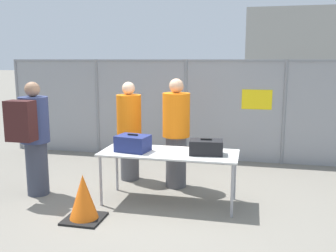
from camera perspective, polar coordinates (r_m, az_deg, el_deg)
ground_plane at (r=5.68m, az=-2.23°, el=-11.68°), size 120.00×120.00×0.00m
fence_section at (r=7.94m, az=2.79°, el=2.86°), size 8.08×0.07×2.11m
inspection_table at (r=5.48m, az=0.17°, el=-4.54°), size 2.00×0.78×0.77m
suitcase_navy at (r=5.52m, az=-5.36°, el=-2.64°), size 0.51×0.42×0.26m
suitcase_black at (r=5.34m, az=5.83°, el=-3.24°), size 0.49×0.33×0.23m
traveler_hooded at (r=6.08m, az=-19.92°, el=-1.21°), size 0.44×0.68×1.78m
security_worker_near at (r=6.14m, az=1.25°, el=-0.91°), size 0.45×0.45×1.80m
security_worker_far at (r=6.56m, az=-5.93°, el=-0.59°), size 0.43×0.43×1.73m
utility_trailer at (r=9.65m, az=15.17°, el=-0.48°), size 3.53×2.30×0.65m
distant_hangar at (r=34.18m, az=22.64°, el=10.81°), size 12.58×8.56×5.93m
traffic_cone at (r=5.15m, az=-12.76°, el=-10.78°), size 0.50×0.50×0.62m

